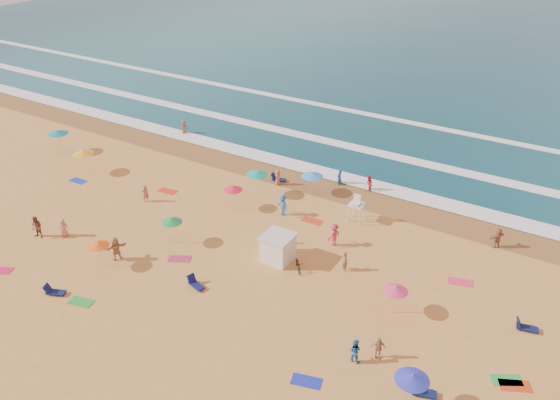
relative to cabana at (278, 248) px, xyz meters
The scene contains 12 objects.
ground 1.22m from the cabana, 135.50° to the right, with size 220.00×220.00×0.00m, color gold.
ocean 83.52m from the cabana, 90.34° to the left, with size 220.00×140.00×0.18m, color #0C4756.
wet_sand 12.07m from the cabana, 92.36° to the left, with size 220.00×220.00×0.00m, color olive.
surf_foam 20.86m from the cabana, 91.36° to the left, with size 200.00×18.70×0.05m.
cabana is the anchor object (origin of this frame).
cabana_roof 1.06m from the cabana, ahead, with size 2.20×2.20×0.12m, color silver.
bicycle 2.01m from the cabana, ahead, with size 0.56×1.61×0.84m, color black.
lifeguard_stand 8.50m from the cabana, 71.67° to the left, with size 1.20×1.20×2.10m, color white, non-canonical shape.
beach_umbrellas 3.40m from the cabana, 160.09° to the right, with size 53.85×28.37×0.73m.
loungers 7.20m from the cabana, 34.10° to the right, with size 49.93×24.17×0.34m.
towels 3.22m from the cabana, 118.79° to the right, with size 42.15×18.96×0.03m.
beachgoers 4.50m from the cabana, 102.41° to the left, with size 44.95×24.93×2.14m.
Camera 1 is at (17.80, -27.88, 23.95)m, focal length 35.00 mm.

